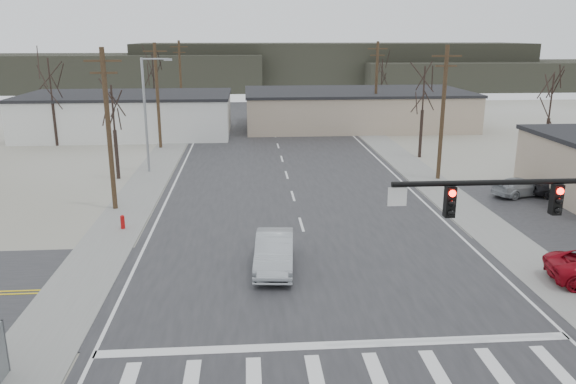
# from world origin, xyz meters

# --- Properties ---
(ground) EXTENTS (140.00, 140.00, 0.00)m
(ground) POSITION_xyz_m (0.00, 0.00, 0.00)
(ground) COLOR beige
(ground) RESTS_ON ground
(main_road) EXTENTS (18.00, 110.00, 0.05)m
(main_road) POSITION_xyz_m (0.00, 15.00, 0.02)
(main_road) COLOR #272729
(main_road) RESTS_ON ground
(cross_road) EXTENTS (90.00, 10.00, 0.04)m
(cross_road) POSITION_xyz_m (0.00, 0.00, 0.02)
(cross_road) COLOR #272729
(cross_road) RESTS_ON ground
(sidewalk_left) EXTENTS (3.00, 90.00, 0.06)m
(sidewalk_left) POSITION_xyz_m (-10.60, 20.00, 0.03)
(sidewalk_left) COLOR gray
(sidewalk_left) RESTS_ON ground
(sidewalk_right) EXTENTS (3.00, 90.00, 0.06)m
(sidewalk_right) POSITION_xyz_m (10.60, 20.00, 0.03)
(sidewalk_right) COLOR gray
(sidewalk_right) RESTS_ON ground
(fire_hydrant) EXTENTS (0.24, 0.24, 0.87)m
(fire_hydrant) POSITION_xyz_m (-10.20, 8.00, 0.45)
(fire_hydrant) COLOR #A50C0C
(fire_hydrant) RESTS_ON ground
(building_left_far) EXTENTS (22.30, 12.30, 4.50)m
(building_left_far) POSITION_xyz_m (-16.00, 40.00, 2.26)
(building_left_far) COLOR silver
(building_left_far) RESTS_ON ground
(building_right_far) EXTENTS (26.30, 14.30, 4.30)m
(building_right_far) POSITION_xyz_m (10.00, 44.00, 2.15)
(building_right_far) COLOR tan
(building_right_far) RESTS_ON ground
(upole_left_b) EXTENTS (2.20, 0.30, 10.00)m
(upole_left_b) POSITION_xyz_m (-11.50, 12.00, 5.22)
(upole_left_b) COLOR #44331F
(upole_left_b) RESTS_ON ground
(upole_left_c) EXTENTS (2.20, 0.30, 10.00)m
(upole_left_c) POSITION_xyz_m (-11.50, 32.00, 5.22)
(upole_left_c) COLOR #44331F
(upole_left_c) RESTS_ON ground
(upole_left_d) EXTENTS (2.20, 0.30, 10.00)m
(upole_left_d) POSITION_xyz_m (-11.50, 52.00, 5.22)
(upole_left_d) COLOR #44331F
(upole_left_d) RESTS_ON ground
(upole_right_a) EXTENTS (2.20, 0.30, 10.00)m
(upole_right_a) POSITION_xyz_m (11.50, 18.00, 5.22)
(upole_right_a) COLOR #44331F
(upole_right_a) RESTS_ON ground
(upole_right_b) EXTENTS (2.20, 0.30, 10.00)m
(upole_right_b) POSITION_xyz_m (11.50, 40.00, 5.22)
(upole_right_b) COLOR #44331F
(upole_right_b) RESTS_ON ground
(streetlight_main) EXTENTS (2.40, 0.25, 9.00)m
(streetlight_main) POSITION_xyz_m (-10.80, 22.00, 5.09)
(streetlight_main) COLOR gray
(streetlight_main) RESTS_ON ground
(tree_left_near) EXTENTS (3.30, 3.30, 7.35)m
(tree_left_near) POSITION_xyz_m (-13.00, 20.00, 5.23)
(tree_left_near) COLOR #2E211C
(tree_left_near) RESTS_ON ground
(tree_right_mid) EXTENTS (3.74, 3.74, 8.33)m
(tree_right_mid) POSITION_xyz_m (12.50, 26.00, 5.93)
(tree_right_mid) COLOR #2E211C
(tree_right_mid) RESTS_ON ground
(tree_left_far) EXTENTS (3.96, 3.96, 8.82)m
(tree_left_far) POSITION_xyz_m (-14.00, 46.00, 6.28)
(tree_left_far) COLOR #2E211C
(tree_left_far) RESTS_ON ground
(tree_right_far) EXTENTS (3.52, 3.52, 7.84)m
(tree_right_far) POSITION_xyz_m (15.00, 52.00, 5.58)
(tree_right_far) COLOR #2E211C
(tree_right_far) RESTS_ON ground
(tree_lot) EXTENTS (3.52, 3.52, 7.84)m
(tree_lot) POSITION_xyz_m (22.00, 22.00, 5.58)
(tree_lot) COLOR #2E211C
(tree_lot) RESTS_ON ground
(tree_left_mid) EXTENTS (3.96, 3.96, 8.82)m
(tree_left_mid) POSITION_xyz_m (-22.00, 34.00, 6.28)
(tree_left_mid) COLOR #2E211C
(tree_left_mid) RESTS_ON ground
(hill_left) EXTENTS (70.00, 18.00, 7.00)m
(hill_left) POSITION_xyz_m (-35.00, 92.00, 3.50)
(hill_left) COLOR #333026
(hill_left) RESTS_ON ground
(hill_center) EXTENTS (80.00, 18.00, 9.00)m
(hill_center) POSITION_xyz_m (15.00, 96.00, 4.50)
(hill_center) COLOR #333026
(hill_center) RESTS_ON ground
(hill_right) EXTENTS (60.00, 18.00, 5.50)m
(hill_right) POSITION_xyz_m (50.00, 90.00, 2.75)
(hill_right) COLOR #333026
(hill_right) RESTS_ON ground
(sedan_crossing) EXTENTS (2.15, 5.13, 1.65)m
(sedan_crossing) POSITION_xyz_m (-1.88, 1.81, 0.87)
(sedan_crossing) COLOR #9CA2A7
(sedan_crossing) RESTS_ON main_road
(car_far_a) EXTENTS (3.68, 5.36, 1.44)m
(car_far_a) POSITION_xyz_m (6.42, 45.71, 0.77)
(car_far_a) COLOR black
(car_far_a) RESTS_ON main_road
(car_far_b) EXTENTS (2.31, 3.89, 1.24)m
(car_far_b) POSITION_xyz_m (0.34, 48.45, 0.67)
(car_far_b) COLOR black
(car_far_b) RESTS_ON main_road
(car_parked_dark_a) EXTENTS (4.54, 2.80, 1.44)m
(car_parked_dark_a) POSITION_xyz_m (18.34, 12.25, 0.75)
(car_parked_dark_a) COLOR black
(car_parked_dark_a) RESTS_ON parking_lot
(car_parked_silver) EXTENTS (4.52, 3.06, 1.21)m
(car_parked_silver) POSITION_xyz_m (15.54, 13.00, 0.64)
(car_parked_silver) COLOR #91959A
(car_parked_silver) RESTS_ON parking_lot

